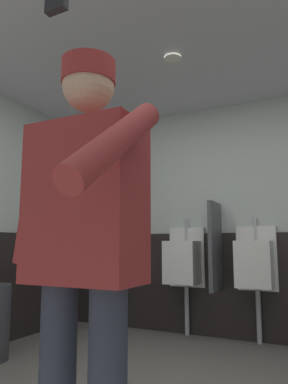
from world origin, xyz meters
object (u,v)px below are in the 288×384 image
at_px(urinal_middle, 255,263).
at_px(person, 84,236).
at_px(soap_dispenser, 126,219).

relative_size(urinal_middle, person, 0.73).
xyz_separation_m(urinal_middle, person, (-0.20, -2.60, 0.22)).
bearing_deg(urinal_middle, person, -94.31).
bearing_deg(soap_dispenser, person, -64.02).
bearing_deg(soap_dispenser, urinal_middle, -4.48).
distance_m(urinal_middle, soap_dispenser, 1.60).
bearing_deg(person, soap_dispenser, 115.98).
relative_size(person, soap_dispenser, 9.49).
distance_m(urinal_middle, person, 2.62).
xyz_separation_m(urinal_middle, soap_dispenser, (-1.52, 0.12, 0.49)).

